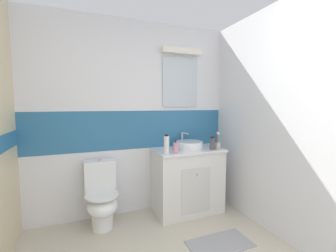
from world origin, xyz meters
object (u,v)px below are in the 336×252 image
(shampoo_bottle_tall, at_px, (167,144))
(mouthwash_bottle, at_px, (212,143))
(soap_dispenser, at_px, (176,148))
(sink_basin, at_px, (189,145))
(toilet, at_px, (102,197))
(toothbrush_cup, at_px, (218,145))

(shampoo_bottle_tall, relative_size, mouthwash_bottle, 1.35)
(soap_dispenser, distance_m, mouthwash_bottle, 0.52)
(shampoo_bottle_tall, bearing_deg, sink_basin, 24.60)
(toilet, distance_m, mouthwash_bottle, 1.50)
(sink_basin, relative_size, toothbrush_cup, 1.77)
(shampoo_bottle_tall, xyz_separation_m, mouthwash_bottle, (0.64, 0.00, -0.03))
(toilet, bearing_deg, shampoo_bottle_tall, -13.60)
(sink_basin, relative_size, toilet, 0.52)
(toothbrush_cup, height_order, soap_dispenser, toothbrush_cup)
(sink_basin, bearing_deg, toilet, 179.82)
(sink_basin, distance_m, shampoo_bottle_tall, 0.43)
(shampoo_bottle_tall, bearing_deg, soap_dispenser, -4.89)
(toilet, bearing_deg, soap_dispenser, -12.47)
(sink_basin, bearing_deg, mouthwash_bottle, -34.52)
(sink_basin, distance_m, soap_dispenser, 0.33)
(toothbrush_cup, bearing_deg, sink_basin, 149.76)
(soap_dispenser, bearing_deg, mouthwash_bottle, 1.38)
(toilet, relative_size, soap_dispenser, 4.73)
(toilet, distance_m, shampoo_bottle_tall, 0.97)
(toothbrush_cup, xyz_separation_m, soap_dispenser, (-0.60, 0.01, 0.01))
(sink_basin, height_order, shampoo_bottle_tall, shampoo_bottle_tall)
(toothbrush_cup, bearing_deg, toilet, 172.38)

